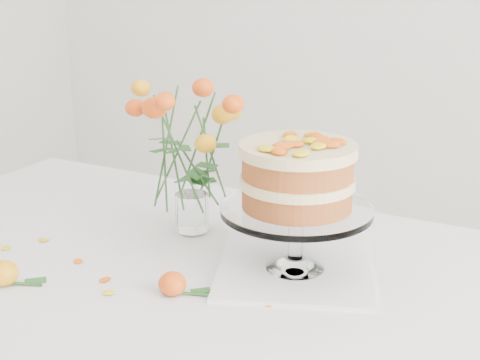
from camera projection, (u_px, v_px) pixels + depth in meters
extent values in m
cube|color=tan|center=(156.00, 267.00, 1.39)|extent=(1.40, 0.90, 0.04)
cylinder|color=tan|center=(65.00, 291.00, 2.09)|extent=(0.06, 0.06, 0.71)
cube|color=silver|center=(156.00, 257.00, 1.38)|extent=(1.42, 0.92, 0.01)
cube|color=silver|center=(255.00, 229.00, 1.80)|extent=(1.42, 0.01, 0.20)
cube|color=silver|center=(295.00, 270.00, 1.30)|extent=(0.38, 0.38, 0.01)
cylinder|color=white|center=(296.00, 235.00, 1.28)|extent=(0.03, 0.03, 0.09)
cylinder|color=white|center=(296.00, 210.00, 1.27)|extent=(0.29, 0.29, 0.01)
cylinder|color=#A65125|center=(297.00, 196.00, 1.26)|extent=(0.23, 0.23, 0.04)
cylinder|color=beige|center=(297.00, 181.00, 1.25)|extent=(0.24, 0.24, 0.02)
cylinder|color=#A65125|center=(298.00, 166.00, 1.24)|extent=(0.23, 0.23, 0.04)
cylinder|color=beige|center=(298.00, 149.00, 1.23)|extent=(0.24, 0.24, 0.02)
cylinder|color=white|center=(192.00, 231.00, 1.50)|extent=(0.06, 0.06, 0.01)
cylinder|color=white|center=(192.00, 212.00, 1.48)|extent=(0.07, 0.07, 0.08)
ellipsoid|color=orange|center=(3.00, 273.00, 1.25)|extent=(0.06, 0.06, 0.05)
cylinder|color=#285522|center=(25.00, 284.00, 1.25)|extent=(0.07, 0.03, 0.01)
ellipsoid|color=#E4520B|center=(172.00, 283.00, 1.21)|extent=(0.05, 0.05, 0.04)
cylinder|color=#285522|center=(192.00, 294.00, 1.21)|extent=(0.06, 0.03, 0.01)
ellipsoid|color=yellow|center=(78.00, 261.00, 1.35)|extent=(0.03, 0.02, 0.00)
ellipsoid|color=yellow|center=(105.00, 280.00, 1.27)|extent=(0.03, 0.02, 0.00)
ellipsoid|color=yellow|center=(108.00, 293.00, 1.22)|extent=(0.03, 0.02, 0.00)
ellipsoid|color=yellow|center=(44.00, 240.00, 1.45)|extent=(0.03, 0.02, 0.00)
ellipsoid|color=yellow|center=(6.00, 248.00, 1.41)|extent=(0.03, 0.02, 0.00)
ellipsoid|color=yellow|center=(271.00, 304.00, 1.18)|extent=(0.03, 0.02, 0.00)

